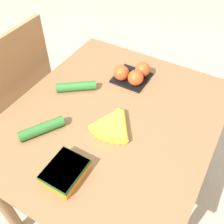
{
  "coord_description": "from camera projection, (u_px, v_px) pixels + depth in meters",
  "views": [
    {
      "loc": [
        -0.67,
        -0.38,
        1.59
      ],
      "look_at": [
        0.0,
        0.0,
        0.79
      ],
      "focal_mm": 42.0,
      "sensor_mm": 36.0,
      "label": 1
    }
  ],
  "objects": [
    {
      "name": "chair",
      "position": [
        18.0,
        105.0,
        1.52
      ],
      "size": [
        0.43,
        0.41,
        1.02
      ],
      "rotation": [
        0.0,
        0.0,
        3.16
      ],
      "color": "#A87547",
      "rests_on": "ground_plane"
    },
    {
      "name": "carrot_bag",
      "position": [
        66.0,
        172.0,
        0.91
      ],
      "size": [
        0.15,
        0.12,
        0.05
      ],
      "color": "orange",
      "rests_on": "dining_table"
    },
    {
      "name": "cucumber_near",
      "position": [
        76.0,
        86.0,
        1.24
      ],
      "size": [
        0.15,
        0.18,
        0.04
      ],
      "color": "#2D702D",
      "rests_on": "dining_table"
    },
    {
      "name": "dining_table",
      "position": [
        112.0,
        135.0,
        1.22
      ],
      "size": [
        1.0,
        0.86,
        0.76
      ],
      "color": "olive",
      "rests_on": "ground_plane"
    },
    {
      "name": "cucumber_far",
      "position": [
        42.0,
        129.0,
        1.06
      ],
      "size": [
        0.18,
        0.13,
        0.04
      ],
      "color": "#2D702D",
      "rests_on": "dining_table"
    },
    {
      "name": "tomato_pack",
      "position": [
        133.0,
        74.0,
        1.27
      ],
      "size": [
        0.16,
        0.16,
        0.09
      ],
      "color": "black",
      "rests_on": "dining_table"
    },
    {
      "name": "ground_plane",
      "position": [
        112.0,
        197.0,
        1.68
      ],
      "size": [
        12.0,
        12.0,
        0.0
      ],
      "primitive_type": "plane",
      "color": "#B7A88E"
    },
    {
      "name": "banana_bunch",
      "position": [
        113.0,
        124.0,
        1.08
      ],
      "size": [
        0.18,
        0.18,
        0.04
      ],
      "color": "brown",
      "rests_on": "dining_table"
    }
  ]
}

